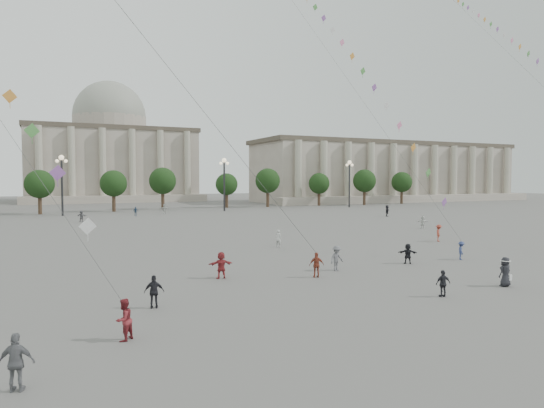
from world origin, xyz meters
name	(u,v)px	position (x,y,z in m)	size (l,w,h in m)	color
ground	(379,291)	(0.00, 0.00, 0.00)	(360.00, 360.00, 0.00)	#54524F
hall_east	(389,172)	(75.00, 93.89, 8.43)	(84.00, 26.22, 17.20)	gray
hall_central	(111,153)	(0.00, 129.22, 14.23)	(48.30, 34.30, 35.50)	gray
tree_row	(141,184)	(0.00, 78.00, 5.39)	(137.12, 5.12, 8.00)	#332819
lamp_post_mid_west	(62,174)	(-15.00, 70.00, 7.35)	(2.00, 0.90, 10.65)	#262628
lamp_post_mid_east	(224,175)	(15.00, 70.00, 7.35)	(2.00, 0.90, 10.65)	#262628
lamp_post_far_east	(349,175)	(45.00, 70.00, 7.35)	(2.00, 0.90, 10.65)	#262628
person_crowd_0	(135,211)	(-3.46, 64.02, 0.81)	(0.95, 0.39, 1.62)	navy
person_crowd_3	(408,254)	(7.69, 6.55, 0.78)	(1.44, 0.46, 1.56)	black
person_crowd_4	(165,209)	(2.24, 66.88, 0.94)	(1.74, 0.55, 1.88)	silver
person_crowd_6	(337,258)	(1.20, 6.42, 0.89)	(1.15, 0.66, 1.78)	#5E5E63
person_crowd_7	(423,222)	(26.94, 26.23, 0.83)	(1.54, 0.49, 1.66)	silver
person_crowd_8	(439,233)	(19.51, 15.60, 0.88)	(1.14, 0.66, 1.77)	#A03B2B
person_crowd_9	(387,211)	(35.90, 44.86, 0.97)	(1.80, 0.57, 1.94)	black
person_crowd_12	(81,216)	(-12.76, 55.44, 0.88)	(1.63, 0.52, 1.75)	slate
person_crowd_13	(278,238)	(2.52, 18.75, 0.84)	(0.61, 0.40, 1.68)	beige
tourist_0	(317,265)	(-1.27, 4.98, 0.83)	(0.97, 0.41, 1.66)	brown
tourist_1	(154,292)	(-12.51, 1.82, 0.84)	(0.98, 0.41, 1.67)	black
tourist_2	(221,265)	(-7.08, 7.35, 0.87)	(1.62, 0.52, 1.75)	maroon
tourist_3	(17,362)	(-18.24, -6.05, 0.91)	(1.06, 0.44, 1.81)	slate
tourist_4	(443,283)	(2.41, -2.52, 0.74)	(0.87, 0.36, 1.49)	#222328
kite_flyer_0	(124,320)	(-14.59, -2.61, 0.85)	(0.83, 0.65, 1.70)	maroon
kite_flyer_1	(461,251)	(12.81, 6.17, 0.74)	(0.96, 0.55, 1.49)	navy
hat_person	(505,271)	(7.74, -2.13, 0.92)	(0.91, 0.62, 1.78)	black
kite_train_east	(516,49)	(40.18, 23.53, 23.93)	(24.83, 50.94, 71.00)	#3F3F3F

